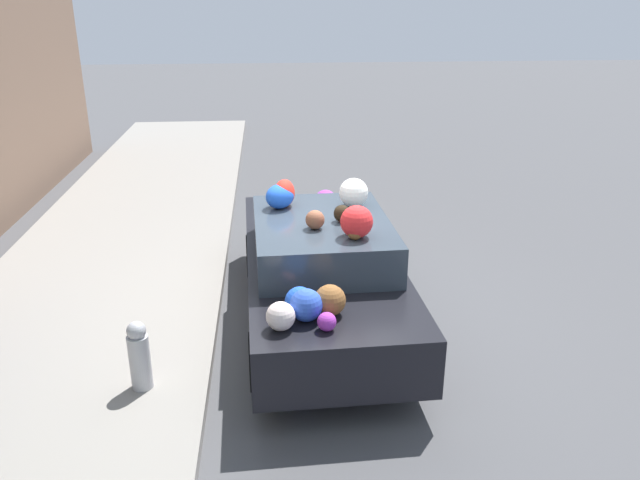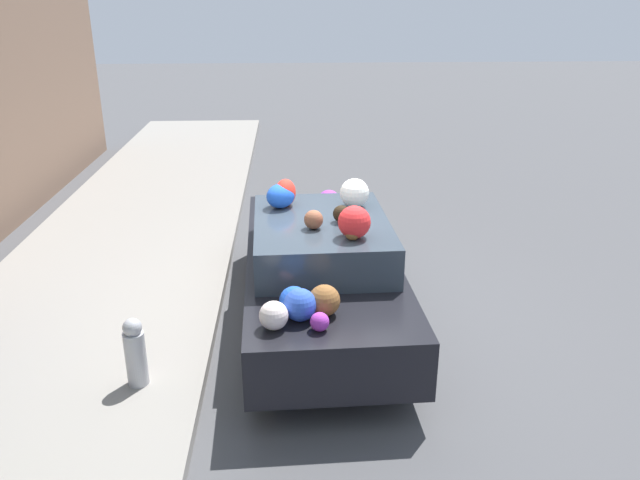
# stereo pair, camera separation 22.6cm
# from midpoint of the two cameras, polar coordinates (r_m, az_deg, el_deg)

# --- Properties ---
(ground_plane) EXTENTS (60.00, 60.00, 0.00)m
(ground_plane) POSITION_cam_midpoint_polar(r_m,az_deg,el_deg) (7.58, -1.69, -7.19)
(ground_plane) COLOR #4C4C4F
(sidewalk_curb) EXTENTS (24.00, 3.20, 0.15)m
(sidewalk_curb) POSITION_cam_midpoint_polar(r_m,az_deg,el_deg) (7.90, -21.82, -7.01)
(sidewalk_curb) COLOR gray
(sidewalk_curb) RESTS_ON ground
(fire_hydrant) EXTENTS (0.20, 0.20, 0.70)m
(fire_hydrant) POSITION_cam_midpoint_polar(r_m,az_deg,el_deg) (6.20, -17.22, -10.07)
(fire_hydrant) COLOR #B2B2B7
(fire_hydrant) RESTS_ON sidewalk_curb
(art_car) EXTENTS (4.34, 1.82, 1.67)m
(art_car) POSITION_cam_midpoint_polar(r_m,az_deg,el_deg) (7.22, -0.84, -2.33)
(art_car) COLOR black
(art_car) RESTS_ON ground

